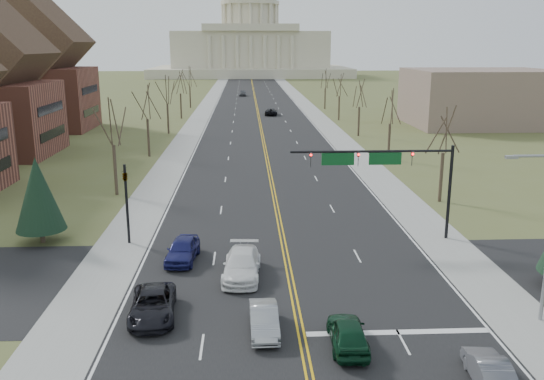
{
  "coord_description": "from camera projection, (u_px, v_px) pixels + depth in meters",
  "views": [
    {
      "loc": [
        -2.74,
        -27.57,
        14.41
      ],
      "look_at": [
        -0.65,
        17.3,
        3.0
      ],
      "focal_mm": 38.0,
      "sensor_mm": 36.0,
      "label": 1
    }
  ],
  "objects": [
    {
      "name": "conifer_l",
      "position": [
        38.0,
        194.0,
        42.19
      ],
      "size": [
        3.64,
        3.64,
        6.5
      ],
      "color": "#3D3224",
      "rests_on": "ground"
    },
    {
      "name": "sidewalk_right",
      "position": [
        307.0,
        106.0,
        137.4
      ],
      "size": [
        4.0,
        380.0,
        0.03
      ],
      "primitive_type": "cube",
      "color": "gray",
      "rests_on": "ground"
    },
    {
      "name": "tree_r_3",
      "position": [
        340.0,
        86.0,
        110.78
      ],
      "size": [
        3.74,
        3.74,
        8.5
      ],
      "color": "#3D3224",
      "rests_on": "ground"
    },
    {
      "name": "tree_r_0",
      "position": [
        444.0,
        133.0,
        52.69
      ],
      "size": [
        3.74,
        3.74,
        8.5
      ],
      "color": "#3D3224",
      "rests_on": "ground"
    },
    {
      "name": "signal_mast",
      "position": [
        384.0,
        165.0,
        42.35
      ],
      "size": [
        12.12,
        0.44,
        7.2
      ],
      "color": "black",
      "rests_on": "ground"
    },
    {
      "name": "tree_l_0",
      "position": [
        112.0,
        125.0,
        55.07
      ],
      "size": [
        3.96,
        3.96,
        9.0
      ],
      "color": "#3D3224",
      "rests_on": "ground"
    },
    {
      "name": "road",
      "position": [
        257.0,
        107.0,
        136.86
      ],
      "size": [
        20.0,
        380.0,
        0.01
      ],
      "primitive_type": "cube",
      "color": "black",
      "rests_on": "ground"
    },
    {
      "name": "tree_l_2",
      "position": [
        167.0,
        91.0,
        93.8
      ],
      "size": [
        3.96,
        3.96,
        9.0
      ],
      "color": "#3D3224",
      "rests_on": "ground"
    },
    {
      "name": "car_nb_outer_lead",
      "position": [
        489.0,
        371.0,
        24.92
      ],
      "size": [
        1.77,
        4.16,
        1.34
      ],
      "primitive_type": "imported",
      "rotation": [
        0.0,
        0.0,
        3.05
      ],
      "color": "#575960",
      "rests_on": "road"
    },
    {
      "name": "tree_r_4",
      "position": [
        325.0,
        80.0,
        130.14
      ],
      "size": [
        3.74,
        3.74,
        8.5
      ],
      "color": "#3D3224",
      "rests_on": "ground"
    },
    {
      "name": "cross_road",
      "position": [
        291.0,
        280.0,
        36.17
      ],
      "size": [
        120.0,
        14.0,
        0.01
      ],
      "primitive_type": "cube",
      "color": "black",
      "rests_on": "ground"
    },
    {
      "name": "tree_l_3",
      "position": [
        180.0,
        83.0,
        113.16
      ],
      "size": [
        3.96,
        3.96,
        9.0
      ],
      "color": "#3D3224",
      "rests_on": "ground"
    },
    {
      "name": "bldg_left_far",
      "position": [
        38.0,
        74.0,
        97.95
      ],
      "size": [
        17.1,
        14.28,
        23.25
      ],
      "color": "brown",
      "rests_on": "ground"
    },
    {
      "name": "sidewalk_left",
      "position": [
        206.0,
        107.0,
        136.32
      ],
      "size": [
        4.0,
        380.0,
        0.03
      ],
      "primitive_type": "cube",
      "color": "gray",
      "rests_on": "ground"
    },
    {
      "name": "capitol",
      "position": [
        250.0,
        45.0,
        268.83
      ],
      "size": [
        90.0,
        60.0,
        50.0
      ],
      "color": "beige",
      "rests_on": "ground"
    },
    {
      "name": "stop_bar",
      "position": [
        398.0,
        332.0,
        29.62
      ],
      "size": [
        9.5,
        0.5,
        0.01
      ],
      "primitive_type": "cube",
      "color": "silver",
      "rests_on": "road"
    },
    {
      "name": "signal_left",
      "position": [
        126.0,
        195.0,
        42.0
      ],
      "size": [
        0.32,
        0.36,
        6.0
      ],
      "color": "black",
      "rests_on": "ground"
    },
    {
      "name": "car_sb_outer_second",
      "position": [
        183.0,
        250.0,
        39.24
      ],
      "size": [
        2.33,
        4.84,
        1.6
      ],
      "primitive_type": "imported",
      "rotation": [
        0.0,
        0.0,
        -0.1
      ],
      "color": "navy",
      "rests_on": "road"
    },
    {
      "name": "car_far_sb",
      "position": [
        243.0,
        93.0,
        164.74
      ],
      "size": [
        1.97,
        4.77,
        1.62
      ],
      "primitive_type": "imported",
      "rotation": [
        0.0,
        0.0,
        -0.01
      ],
      "color": "#55585E",
      "rests_on": "road"
    },
    {
      "name": "tree_r_2",
      "position": [
        360.0,
        95.0,
        91.41
      ],
      "size": [
        3.74,
        3.74,
        8.5
      ],
      "color": "#3D3224",
      "rests_on": "ground"
    },
    {
      "name": "car_nb_inner_lead",
      "position": [
        348.0,
        333.0,
        28.01
      ],
      "size": [
        1.87,
        4.4,
        1.48
      ],
      "primitive_type": "imported",
      "rotation": [
        0.0,
        0.0,
        3.11
      ],
      "color": "black",
      "rests_on": "road"
    },
    {
      "name": "center_line",
      "position": [
        257.0,
        106.0,
        136.86
      ],
      "size": [
        0.42,
        380.0,
        0.01
      ],
      "primitive_type": "cube",
      "color": "gold",
      "rests_on": "road"
    },
    {
      "name": "bldg_right_mass",
      "position": [
        480.0,
        97.0,
        104.51
      ],
      "size": [
        25.0,
        20.0,
        10.0
      ],
      "primitive_type": "cube",
      "color": "#7E655A",
      "rests_on": "ground"
    },
    {
      "name": "tree_l_1",
      "position": [
        147.0,
        104.0,
        74.43
      ],
      "size": [
        3.96,
        3.96,
        9.0
      ],
      "color": "#3D3224",
      "rests_on": "ground"
    },
    {
      "name": "tree_l_4",
      "position": [
        189.0,
        78.0,
        132.52
      ],
      "size": [
        3.96,
        3.96,
        9.0
      ],
      "color": "#3D3224",
      "rests_on": "ground"
    },
    {
      "name": "tree_r_1",
      "position": [
        391.0,
        109.0,
        72.05
      ],
      "size": [
        3.74,
        3.74,
        8.5
      ],
      "color": "#3D3224",
      "rests_on": "ground"
    },
    {
      "name": "edge_line_right",
      "position": [
        298.0,
        106.0,
        137.3
      ],
      "size": [
        0.15,
        380.0,
        0.01
      ],
      "primitive_type": "cube",
      "color": "silver",
      "rests_on": "road"
    },
    {
      "name": "edge_line_left",
      "position": [
        215.0,
        107.0,
        136.42
      ],
      "size": [
        0.15,
        380.0,
        0.01
      ],
      "primitive_type": "cube",
      "color": "silver",
      "rests_on": "road"
    },
    {
      "name": "car_sb_outer_lead",
      "position": [
        153.0,
        305.0,
        31.1
      ],
      "size": [
        2.77,
        5.32,
        1.43
      ],
      "primitive_type": "imported",
      "rotation": [
        0.0,
        0.0,
        0.08
      ],
      "color": "black",
      "rests_on": "road"
    },
    {
      "name": "car_sb_inner_lead",
      "position": [
        264.0,
        320.0,
        29.49
      ],
      "size": [
        1.51,
        4.12,
        1.35
      ],
      "primitive_type": "imported",
      "rotation": [
        0.0,
        0.0,
        0.02
      ],
      "color": "#909497",
      "rests_on": "road"
    },
    {
      "name": "car_sb_inner_second",
      "position": [
        242.0,
        265.0,
        36.48
      ],
      "size": [
        2.62,
        5.73,
        1.62
      ],
      "primitive_type": "imported",
      "rotation": [
        0.0,
        0.0,
        -0.06
      ],
      "color": "white",
      "rests_on": "road"
    },
    {
      "name": "car_far_nb",
      "position": [
        271.0,
        112.0,
        120.12
      ],
      "size": [
        2.92,
        5.41,
        1.44
      ],
      "primitive_type": "imported",
      "rotation": [
        0.0,
        0.0,
        3.04
      ],
      "color": "black",
      "rests_on": "road"
    },
    {
      "name": "ground",
      "position": [
        300.0,
        325.0,
        30.37
      ],
      "size": [
        600.0,
        600.0,
        0.0
      ],
      "primitive_type": "plane",
      "color": "#53592C",
      "rests_on": "ground"
    }
  ]
}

